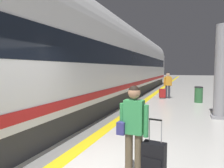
{
  "coord_description": "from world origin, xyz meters",
  "views": [
    {
      "loc": [
        1.51,
        -3.19,
        1.93
      ],
      "look_at": [
        -1.22,
        4.02,
        1.35
      ],
      "focal_mm": 32.8,
      "sensor_mm": 36.0,
      "label": 1
    }
  ],
  "objects_px": {
    "waste_bin": "(199,95)",
    "high_speed_train": "(110,59)",
    "rolling_suitcase_foreground": "(154,161)",
    "passenger_near": "(168,83)",
    "traveller_foreground": "(133,126)",
    "platform_pillar": "(220,74)",
    "suitcase_near": "(162,93)"
  },
  "relations": [
    {
      "from": "rolling_suitcase_foreground",
      "to": "passenger_near",
      "type": "distance_m",
      "value": 10.29
    },
    {
      "from": "traveller_foreground",
      "to": "platform_pillar",
      "type": "xyz_separation_m",
      "value": [
        2.01,
        5.45,
        0.77
      ]
    },
    {
      "from": "high_speed_train",
      "to": "passenger_near",
      "type": "relative_size",
      "value": 19.47
    },
    {
      "from": "passenger_near",
      "to": "rolling_suitcase_foreground",
      "type": "bearing_deg",
      "value": -85.77
    },
    {
      "from": "passenger_near",
      "to": "traveller_foreground",
      "type": "bearing_deg",
      "value": -87.8
    },
    {
      "from": "waste_bin",
      "to": "traveller_foreground",
      "type": "bearing_deg",
      "value": -98.79
    },
    {
      "from": "high_speed_train",
      "to": "platform_pillar",
      "type": "bearing_deg",
      "value": -25.39
    },
    {
      "from": "traveller_foreground",
      "to": "waste_bin",
      "type": "height_order",
      "value": "traveller_foreground"
    },
    {
      "from": "rolling_suitcase_foreground",
      "to": "suitcase_near",
      "type": "relative_size",
      "value": 1.75
    },
    {
      "from": "high_speed_train",
      "to": "traveller_foreground",
      "type": "relative_size",
      "value": 20.05
    },
    {
      "from": "platform_pillar",
      "to": "waste_bin",
      "type": "distance_m",
      "value": 3.96
    },
    {
      "from": "high_speed_train",
      "to": "waste_bin",
      "type": "xyz_separation_m",
      "value": [
        5.02,
        1.04,
        -2.05
      ]
    },
    {
      "from": "platform_pillar",
      "to": "passenger_near",
      "type": "bearing_deg",
      "value": 116.58
    },
    {
      "from": "high_speed_train",
      "to": "platform_pillar",
      "type": "relative_size",
      "value": 9.15
    },
    {
      "from": "traveller_foreground",
      "to": "platform_pillar",
      "type": "distance_m",
      "value": 5.86
    },
    {
      "from": "high_speed_train",
      "to": "rolling_suitcase_foreground",
      "type": "xyz_separation_m",
      "value": [
        3.97,
        -8.12,
        -2.13
      ]
    },
    {
      "from": "passenger_near",
      "to": "suitcase_near",
      "type": "bearing_deg",
      "value": -151.56
    },
    {
      "from": "waste_bin",
      "to": "high_speed_train",
      "type": "bearing_deg",
      "value": -168.34
    },
    {
      "from": "rolling_suitcase_foreground",
      "to": "waste_bin",
      "type": "height_order",
      "value": "rolling_suitcase_foreground"
    },
    {
      "from": "traveller_foreground",
      "to": "platform_pillar",
      "type": "height_order",
      "value": "platform_pillar"
    },
    {
      "from": "traveller_foreground",
      "to": "waste_bin",
      "type": "xyz_separation_m",
      "value": [
        1.41,
        9.15,
        -0.49
      ]
    },
    {
      "from": "traveller_foreground",
      "to": "suitcase_near",
      "type": "distance_m",
      "value": 10.12
    },
    {
      "from": "rolling_suitcase_foreground",
      "to": "platform_pillar",
      "type": "bearing_deg",
      "value": 73.25
    },
    {
      "from": "rolling_suitcase_foreground",
      "to": "platform_pillar",
      "type": "distance_m",
      "value": 5.85
    },
    {
      "from": "traveller_foreground",
      "to": "waste_bin",
      "type": "bearing_deg",
      "value": 81.21
    },
    {
      "from": "rolling_suitcase_foreground",
      "to": "traveller_foreground",
      "type": "bearing_deg",
      "value": 179.88
    },
    {
      "from": "passenger_near",
      "to": "waste_bin",
      "type": "relative_size",
      "value": 1.86
    },
    {
      "from": "platform_pillar",
      "to": "waste_bin",
      "type": "bearing_deg",
      "value": 99.07
    },
    {
      "from": "traveller_foreground",
      "to": "waste_bin",
      "type": "distance_m",
      "value": 9.28
    },
    {
      "from": "suitcase_near",
      "to": "waste_bin",
      "type": "relative_size",
      "value": 0.68
    },
    {
      "from": "traveller_foreground",
      "to": "passenger_near",
      "type": "relative_size",
      "value": 0.97
    },
    {
      "from": "rolling_suitcase_foreground",
      "to": "suitcase_near",
      "type": "xyz_separation_m",
      "value": [
        -1.08,
        10.07,
        -0.04
      ]
    }
  ]
}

